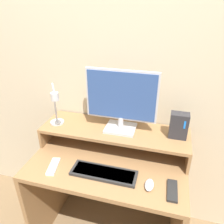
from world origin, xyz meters
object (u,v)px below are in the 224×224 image
object	(u,v)px
keyboard	(104,173)
remote_control	(53,166)
router_dock	(179,126)
mouse	(149,185)
monitor	(121,100)
desk_lamp	(56,108)
remote_secondary	(172,191)

from	to	relation	value
keyboard	remote_control	size ratio (longest dim) A/B	2.52
remote_control	router_dock	bearing A→B (deg)	24.01
mouse	monitor	bearing A→B (deg)	127.26
desk_lamp	router_dock	size ratio (longest dim) A/B	1.79
monitor	remote_secondary	bearing A→B (deg)	-40.97
monitor	mouse	size ratio (longest dim) A/B	4.99
monitor	keyboard	distance (m)	0.48
router_dock	keyboard	xyz separation A→B (m)	(-0.42, -0.30, -0.23)
remote_secondary	desk_lamp	bearing A→B (deg)	164.19
monitor	mouse	xyz separation A→B (m)	(0.25, -0.33, -0.36)
keyboard	router_dock	bearing A→B (deg)	36.29
remote_control	remote_secondary	xyz separation A→B (m)	(0.74, -0.00, 0.00)
monitor	remote_control	world-z (taller)	monitor
monitor	remote_secondary	world-z (taller)	monitor
router_dock	remote_secondary	world-z (taller)	router_dock
remote_control	remote_secondary	distance (m)	0.74
mouse	remote_secondary	xyz separation A→B (m)	(0.13, -0.00, -0.01)
router_dock	remote_control	size ratio (longest dim) A/B	1.07
remote_control	monitor	bearing A→B (deg)	42.13
desk_lamp	remote_secondary	bearing A→B (deg)	-15.81
monitor	remote_secondary	distance (m)	0.62
monitor	remote_secondary	xyz separation A→B (m)	(0.38, -0.33, -0.37)
monitor	keyboard	size ratio (longest dim) A/B	1.16
monitor	remote_control	bearing A→B (deg)	-137.87
desk_lamp	monitor	bearing A→B (deg)	13.16
monitor	router_dock	size ratio (longest dim) A/B	2.74
remote_secondary	monitor	bearing A→B (deg)	139.03
router_dock	keyboard	world-z (taller)	router_dock
mouse	remote_secondary	world-z (taller)	mouse
keyboard	remote_control	world-z (taller)	keyboard
monitor	remote_secondary	size ratio (longest dim) A/B	2.96
mouse	remote_control	distance (m)	0.62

